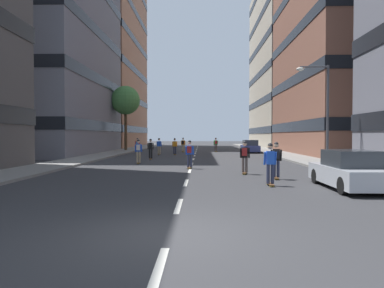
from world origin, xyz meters
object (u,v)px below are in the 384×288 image
Objects in this scene: skater_5 at (138,150)px; street_tree_near at (126,101)px; parked_car_mid at (250,147)px; streetlamp_right at (322,104)px; skater_3 at (137,145)px; skater_10 at (151,148)px; skater_1 at (175,146)px; skater_6 at (183,144)px; skater_8 at (159,145)px; skater_7 at (276,158)px; skater_0 at (216,144)px; parked_car_near at (349,171)px; skater_4 at (270,162)px; skater_9 at (190,152)px; skater_2 at (245,155)px.

street_tree_near is at bearing 104.82° from skater_5.
skater_5 is (-10.40, -16.04, 0.32)m from parked_car_mid.
streetlamp_right is (2.06, -18.54, 3.44)m from parked_car_mid.
parked_car_mid is at bearing 14.89° from skater_3.
skater_10 is (0.22, 4.63, -0.03)m from skater_5.
skater_1 and skater_6 have the same top height.
skater_6 is 6.25m from skater_8.
skater_7 is at bearing -59.24° from skater_10.
parked_car_mid is at bearing -13.92° from street_tree_near.
skater_0 is at bearing 70.50° from skater_5.
parked_car_near is 2.47× the size of skater_5.
skater_4 is (12.74, -30.85, -5.62)m from street_tree_near.
skater_5 is at bearing 136.54° from skater_9.
skater_2 and skater_5 have the same top height.
parked_car_mid is 4.52m from skater_0.
skater_3 is at bearing 134.48° from streetlamp_right.
skater_0 is at bearing 54.52° from skater_1.
skater_4 is (0.52, -4.28, -0.03)m from skater_2.
skater_6 is at bearing 100.11° from skater_4.
streetlamp_right reaches higher than skater_2.
skater_6 reaches higher than parked_car_near.
skater_5 is (-10.40, 11.65, 0.32)m from parked_car_near.
skater_9 reaches higher than parked_car_mid.
streetlamp_right is at bearing 59.32° from skater_4.
skater_8 is 7.33m from skater_10.
skater_10 is at bearing 113.78° from skater_9.
street_tree_near is 11.11m from skater_8.
skater_6 is (-10.11, 20.28, -3.12)m from streetlamp_right.
street_tree_near reaches higher than skater_4.
skater_0 is 29.14m from skater_4.
skater_0 is 1.00× the size of skater_5.
streetlamp_right reaches higher than skater_6.
skater_9 reaches higher than parked_car_near.
skater_1 is at bearing 127.03° from streetlamp_right.
parked_car_near is 3.04m from skater_4.
street_tree_near is 4.71× the size of skater_6.
parked_car_mid is 15.30m from skater_10.
skater_3 and skater_7 have the same top height.
streetlamp_right reaches higher than skater_9.
skater_10 is at bearing -99.22° from skater_6.
skater_7 is at bearing -72.59° from skater_1.
parked_car_near is at bearing -55.43° from skater_2.
skater_9 is (-4.30, 5.07, 0.00)m from skater_7.
street_tree_near is 4.71× the size of skater_5.
skater_0 is 1.00× the size of skater_2.
skater_9 is at bearing -66.22° from skater_10.
street_tree_near is 29.77m from skater_2.
street_tree_near reaches higher than skater_3.
streetlamp_right is 21.79m from skater_0.
skater_8 is (-10.34, -4.08, 0.29)m from parked_car_mid.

